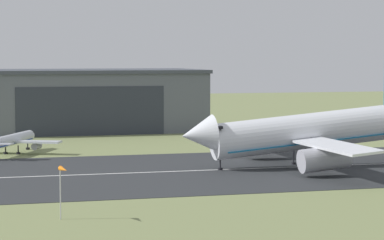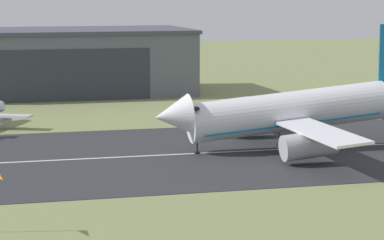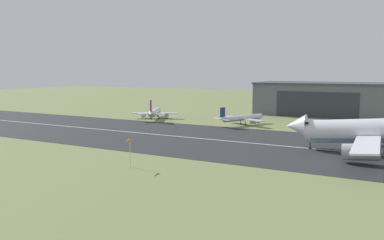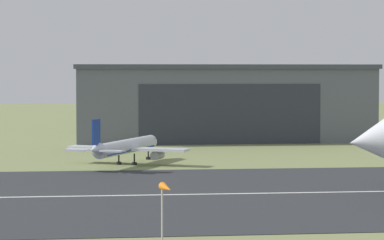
{
  "view_description": "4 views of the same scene",
  "coord_description": "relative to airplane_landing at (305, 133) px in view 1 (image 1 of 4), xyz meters",
  "views": [
    {
      "loc": [
        -25.54,
        -28.33,
        19.92
      ],
      "look_at": [
        12.31,
        103.61,
        10.1
      ],
      "focal_mm": 85.0,
      "sensor_mm": 36.0,
      "label": 1
    },
    {
      "loc": [
        -15.42,
        -16.53,
        26.13
      ],
      "look_at": [
        14.07,
        93.2,
        9.62
      ],
      "focal_mm": 85.0,
      "sensor_mm": 36.0,
      "label": 2
    },
    {
      "loc": [
        39.84,
        13.22,
        21.84
      ],
      "look_at": [
        -2.93,
        96.56,
        9.51
      ],
      "focal_mm": 35.0,
      "sensor_mm": 36.0,
      "label": 3
    },
    {
      "loc": [
        -16.3,
        13.22,
        14.96
      ],
      "look_at": [
        -5.63,
        106.21,
        9.82
      ],
      "focal_mm": 85.0,
      "sensor_mm": 36.0,
      "label": 4
    }
  ],
  "objects": [
    {
      "name": "windsock_pole",
      "position": [
        -48.73,
        -40.77,
        -0.19
      ],
      "size": [
        0.98,
        2.78,
        6.57
      ],
      "color": "#B7B7BC",
      "rests_on": "ground_plane"
    },
    {
      "name": "airplane_landing",
      "position": [
        0.0,
        0.0,
        0.0
      ],
      "size": [
        47.13,
        53.45,
        20.29
      ],
      "color": "silver",
      "rests_on": "ground_plane"
    },
    {
      "name": "runway_strip",
      "position": [
        -38.13,
        0.28,
        -6.06
      ],
      "size": [
        484.49,
        54.42,
        0.06
      ],
      "primitive_type": "cube",
      "color": "#2B2D30",
      "rests_on": "ground_plane"
    },
    {
      "name": "runway_centreline",
      "position": [
        -38.13,
        0.28,
        -6.03
      ],
      "size": [
        436.04,
        0.7,
        0.01
      ],
      "primitive_type": "cube",
      "color": "silver",
      "rests_on": "runway_strip"
    },
    {
      "name": "hangar_building",
      "position": [
        -25.93,
        89.16,
        1.99
      ],
      "size": [
        62.65,
        33.1,
        16.13
      ],
      "color": "slate",
      "rests_on": "ground_plane"
    },
    {
      "name": "airplane_parked_centre",
      "position": [
        -48.52,
        35.58,
        -3.25
      ],
      "size": [
        19.39,
        24.9,
        7.83
      ],
      "color": "silver",
      "rests_on": "ground_plane"
    }
  ]
}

